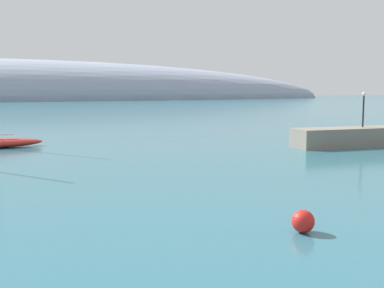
% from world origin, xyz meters
% --- Properties ---
extents(mooring_buoy_red, '(0.89, 0.89, 0.89)m').
position_xyz_m(mooring_buoy_red, '(1.88, 12.99, 0.44)').
color(mooring_buoy_red, red).
rests_on(mooring_buoy_red, water).
extents(harbor_lamp_post, '(0.36, 0.36, 3.38)m').
position_xyz_m(harbor_lamp_post, '(23.29, 34.36, 3.92)').
color(harbor_lamp_post, black).
rests_on(harbor_lamp_post, breakwater_rocks).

